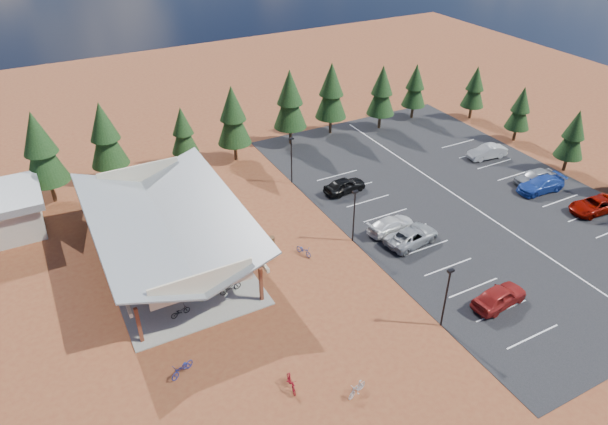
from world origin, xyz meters
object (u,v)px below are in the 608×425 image
at_px(bike_15, 248,256).
at_px(bike_5, 215,246).
at_px(bike_4, 230,287).
at_px(bike_6, 187,237).
at_px(car_7, 541,185).
at_px(lamp_post_1, 354,213).
at_px(car_2, 412,236).
at_px(bike_14, 304,250).
at_px(car_0, 499,296).
at_px(lamp_post_0, 446,294).
at_px(bike_10, 182,368).
at_px(bike_1, 146,265).
at_px(car_6, 595,205).
at_px(bike_13, 357,389).
at_px(bike_11, 291,382).
at_px(car_8, 535,177).
at_px(bike_7, 186,208).
at_px(bike_3, 132,219).
at_px(trash_bin_1, 271,241).
at_px(trash_bin_0, 266,250).
at_px(car_9, 487,152).
at_px(bike_pavilion, 166,221).
at_px(bike_16, 254,247).
at_px(car_3, 391,225).
at_px(bike_2, 160,254).
at_px(lamp_post_2, 291,157).
at_px(bike_0, 180,311).
at_px(car_4, 345,185).

bearing_deg(bike_15, bike_5, -21.18).
xyz_separation_m(bike_4, bike_6, (-0.95, 8.06, 0.01)).
relative_size(bike_15, car_7, 0.32).
height_order(lamp_post_1, car_2, lamp_post_1).
distance_m(bike_14, bike_15, 4.82).
bearing_deg(car_0, bike_15, 40.41).
xyz_separation_m(bike_5, bike_15, (1.98, -2.49, -0.08)).
xyz_separation_m(lamp_post_0, bike_10, (-17.95, 4.47, -2.48)).
distance_m(bike_1, car_6, 41.95).
height_order(bike_13, car_2, car_2).
bearing_deg(car_6, car_7, -159.54).
bearing_deg(bike_11, car_7, 25.24).
bearing_deg(car_8, bike_7, -101.64).
bearing_deg(bike_3, bike_15, -148.97).
distance_m(trash_bin_1, bike_5, 4.88).
relative_size(trash_bin_0, car_9, 0.20).
xyz_separation_m(bike_pavilion, bike_14, (10.19, -4.78, -3.38)).
height_order(lamp_post_1, bike_16, lamp_post_1).
bearing_deg(bike_5, bike_10, 138.51).
height_order(bike_4, bike_5, bike_4).
relative_size(trash_bin_0, bike_5, 0.57).
bearing_deg(car_3, bike_5, 67.33).
height_order(bike_2, bike_15, bike_2).
xyz_separation_m(lamp_post_2, bike_1, (-17.33, -7.65, -2.38)).
relative_size(lamp_post_2, bike_1, 3.14).
height_order(bike_1, bike_10, bike_1).
relative_size(bike_6, car_7, 0.37).
xyz_separation_m(bike_7, car_9, (34.00, -4.73, 0.14)).
height_order(car_6, car_8, car_8).
bearing_deg(bike_0, bike_6, -30.62).
height_order(bike_4, car_4, car_4).
bearing_deg(lamp_post_1, bike_1, 165.90).
bearing_deg(car_9, bike_6, -82.48).
xyz_separation_m(bike_pavilion, lamp_post_1, (15.00, -5.00, -0.85)).
height_order(lamp_post_0, lamp_post_1, same).
height_order(bike_2, car_4, car_4).
bearing_deg(bike_16, bike_13, 18.66).
relative_size(bike_7, bike_14, 1.07).
relative_size(bike_pavilion, bike_10, 10.32).
bearing_deg(lamp_post_1, car_8, -0.52).
relative_size(bike_10, car_8, 0.41).
bearing_deg(bike_4, car_8, -96.83).
height_order(trash_bin_1, car_7, car_7).
distance_m(bike_7, car_6, 39.30).
bearing_deg(car_0, bike_14, 32.93).
bearing_deg(bike_16, bike_11, 5.27).
height_order(bike_4, car_0, car_0).
height_order(bike_2, bike_10, bike_2).
bearing_deg(trash_bin_0, car_9, 9.19).
distance_m(bike_0, bike_2, 7.60).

